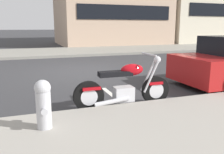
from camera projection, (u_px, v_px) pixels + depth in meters
name	position (u px, v px, depth m)	size (l,w,h in m)	color
ground_plane	(82.00, 72.00, 8.84)	(260.00, 260.00, 0.00)	#333335
sidewalk_far_curb	(210.00, 47.00, 19.01)	(120.00, 5.00, 0.14)	gray
parking_stall_stripe	(118.00, 99.00, 5.44)	(0.12, 2.20, 0.01)	silver
parked_motorcycle	(125.00, 88.00, 4.83)	(2.07, 0.62, 1.10)	black
fire_hydrant	(43.00, 103.00, 3.50)	(0.24, 0.36, 0.74)	#B7B7BC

